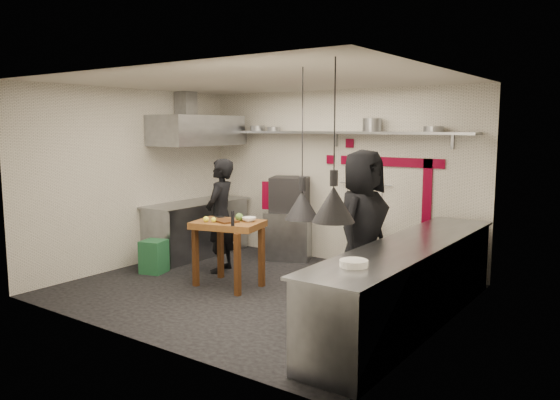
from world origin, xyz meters
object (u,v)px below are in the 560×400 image
Objects in this scene: oven_stand at (289,235)px; green_bin at (154,257)px; chef_right at (362,228)px; chef_left at (221,216)px; combi_oven at (290,194)px; prep_table at (228,254)px.

green_bin is at bearing -143.11° from oven_stand.
oven_stand is at bearing 60.20° from green_bin.
oven_stand is 0.41× the size of chef_right.
green_bin is 1.19m from chef_left.
chef_left reaches higher than oven_stand.
prep_table is (0.24, -1.86, -0.63)m from combi_oven.
chef_right is (1.85, 0.40, 0.51)m from prep_table.
chef_left is 2.48m from chef_right.
oven_stand is at bearing 54.68° from chef_right.
prep_table is 0.92m from chef_left.
prep_table is at bearing 31.82° from chef_left.
oven_stand is 0.69m from combi_oven.
chef_left is at bearing 86.01° from chef_right.
green_bin is at bearing -66.70° from chef_left.
combi_oven is 0.66× the size of prep_table.
chef_left reaches higher than combi_oven.
chef_right is at bearing 9.10° from green_bin.
green_bin is at bearing 98.38° from chef_right.
combi_oven is 1.98m from prep_table.
combi_oven is at bearing 54.30° from chef_right.
combi_oven reaches higher than prep_table.
combi_oven reaches higher than oven_stand.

